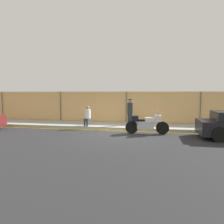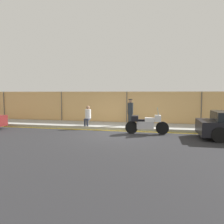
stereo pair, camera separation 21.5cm
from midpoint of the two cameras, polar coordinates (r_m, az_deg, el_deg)
ground_plane at (r=11.97m, az=2.01°, el=-5.72°), size 120.00×120.00×0.00m
sidewalk at (r=14.14m, az=3.59°, el=-3.69°), size 36.30×2.47×0.18m
curb_paint_stripe at (r=12.86m, az=2.72°, el=-4.96°), size 36.30×0.18×0.01m
storefront_fence at (r=15.32m, az=4.33°, el=1.00°), size 34.48×0.17×2.32m
motorcycle at (r=12.02m, az=9.49°, el=-2.94°), size 2.35×0.57×1.45m
officer_standing at (r=14.04m, az=5.26°, el=0.08°), size 0.36×0.36×1.65m
person_seated_on_curb at (r=13.77m, az=-5.91°, el=-0.69°), size 0.37×0.64×1.24m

